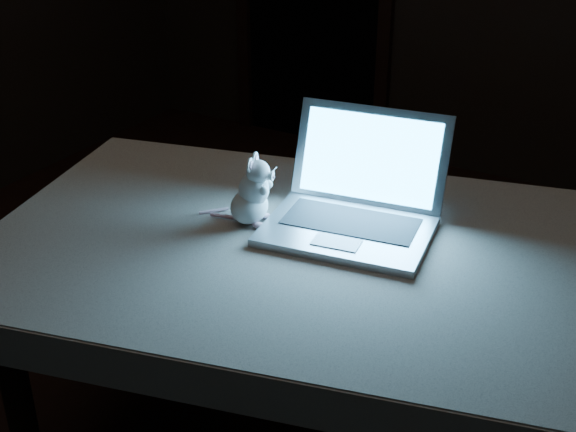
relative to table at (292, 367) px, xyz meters
The scene contains 5 objects.
floor 0.48m from the table, 157.04° to the left, with size 5.00×5.00×0.00m, color black.
table is the anchor object (origin of this frame).
tablecloth 0.38m from the table, 160.77° to the left, with size 1.67×1.11×0.11m, color beige, non-canonical shape.
laptop 0.60m from the table, 43.17° to the left, with size 0.45×0.39×0.31m, color #A9AAAE, non-canonical shape.
plush_mouse 0.55m from the table, 166.63° to the left, with size 0.15×0.15×0.20m, color silver, non-canonical shape.
Camera 1 is at (1.13, -1.68, 1.85)m, focal length 48.00 mm.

